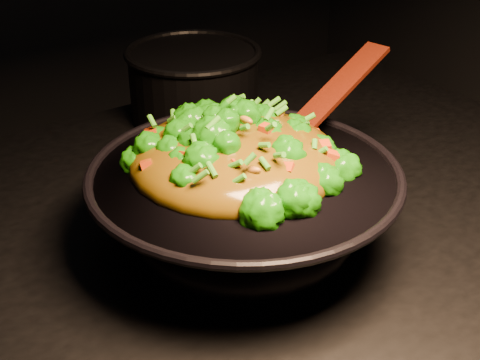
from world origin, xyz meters
TOP-DOWN VIEW (x-y plane):
  - wok at (-0.07, -0.08)m, footprint 0.47×0.47m
  - stir_fry at (-0.07, -0.05)m, footprint 0.36×0.36m
  - spatula at (0.11, -0.03)m, footprint 0.25×0.09m
  - back_pot at (0.09, 0.32)m, footprint 0.28×0.28m

SIDE VIEW (x-z plane):
  - wok at x=-0.07m, z-range 0.90..1.01m
  - back_pot at x=0.09m, z-range 0.90..1.04m
  - spatula at x=0.11m, z-range 1.00..1.11m
  - stir_fry at x=-0.07m, z-range 1.01..1.11m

